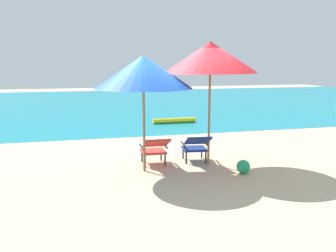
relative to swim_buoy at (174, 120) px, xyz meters
The scene contains 8 objects.
ground_plane 1.68m from the swim_buoy, 144.10° to the right, with size 40.00×40.00×0.00m, color #CCB78E.
ocean_band 7.03m from the swim_buoy, 101.14° to the left, with size 40.00×18.00×0.01m, color teal.
swim_buoy is the anchor object (origin of this frame).
lounge_chair_left 5.49m from the swim_buoy, 109.23° to the right, with size 0.56×0.88×0.68m.
lounge_chair_right 5.24m from the swim_buoy, 99.60° to the right, with size 0.63×0.93×0.68m.
beach_umbrella_left 6.17m from the swim_buoy, 110.85° to the right, with size 2.58×2.58×2.35m.
beach_umbrella_right 5.80m from the swim_buoy, 96.81° to the right, with size 2.43×2.42×2.64m.
beach_ball 6.11m from the swim_buoy, 91.68° to the right, with size 0.28×0.28×0.28m, color #1E9E60.
Camera 1 is at (-1.93, -7.39, 2.21)m, focal length 37.65 mm.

